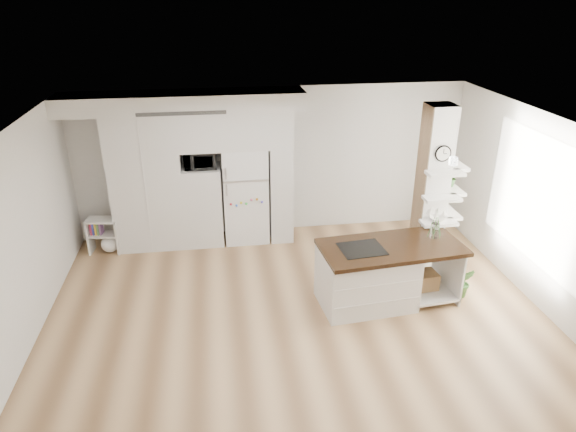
{
  "coord_description": "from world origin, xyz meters",
  "views": [
    {
      "loc": [
        -1.01,
        -5.84,
        4.28
      ],
      "look_at": [
        -0.02,
        0.9,
        1.2
      ],
      "focal_mm": 32.0,
      "sensor_mm": 36.0,
      "label": 1
    }
  ],
  "objects_px": {
    "refrigerator": "(245,194)",
    "kitchen_island": "(374,274)",
    "bookshelf": "(106,237)",
    "floor_plant_a": "(464,282)"
  },
  "relations": [
    {
      "from": "refrigerator",
      "to": "floor_plant_a",
      "type": "distance_m",
      "value": 3.96
    },
    {
      "from": "refrigerator",
      "to": "kitchen_island",
      "type": "relative_size",
      "value": 0.83
    },
    {
      "from": "refrigerator",
      "to": "kitchen_island",
      "type": "height_order",
      "value": "refrigerator"
    },
    {
      "from": "refrigerator",
      "to": "kitchen_island",
      "type": "xyz_separation_m",
      "value": [
        1.68,
        -2.38,
        -0.4
      ]
    },
    {
      "from": "refrigerator",
      "to": "bookshelf",
      "type": "height_order",
      "value": "refrigerator"
    },
    {
      "from": "kitchen_island",
      "to": "bookshelf",
      "type": "height_order",
      "value": "kitchen_island"
    },
    {
      "from": "bookshelf",
      "to": "floor_plant_a",
      "type": "height_order",
      "value": "bookshelf"
    },
    {
      "from": "bookshelf",
      "to": "floor_plant_a",
      "type": "distance_m",
      "value": 5.96
    },
    {
      "from": "refrigerator",
      "to": "floor_plant_a",
      "type": "height_order",
      "value": "refrigerator"
    },
    {
      "from": "refrigerator",
      "to": "bookshelf",
      "type": "bearing_deg",
      "value": -175.65
    }
  ]
}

